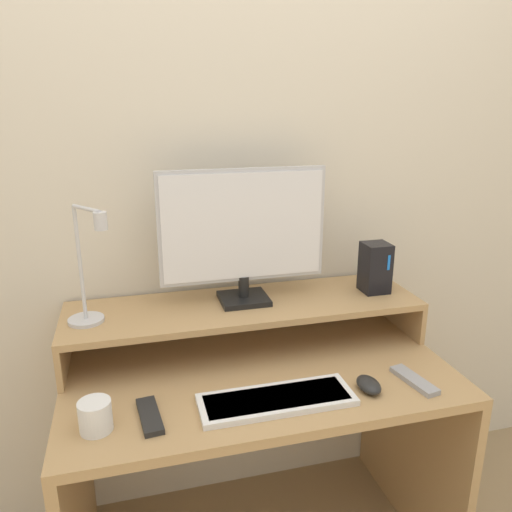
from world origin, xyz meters
name	(u,v)px	position (x,y,z in m)	size (l,w,h in m)	color
wall_back	(231,186)	(0.00, 0.72, 1.25)	(6.00, 0.05, 2.50)	beige
desk	(258,425)	(0.00, 0.34, 0.52)	(1.20, 0.68, 0.73)	tan
monitor_shelf	(245,309)	(0.00, 0.51, 0.86)	(1.20, 0.34, 0.15)	tan
monitor	(244,232)	(0.00, 0.53, 1.13)	(0.56, 0.15, 0.45)	black
desk_lamp	(88,281)	(-0.49, 0.47, 1.03)	(0.15, 0.18, 0.37)	silver
router_dock	(375,268)	(0.48, 0.51, 0.97)	(0.09, 0.10, 0.18)	black
keyboard	(276,400)	(0.00, 0.14, 0.74)	(0.44, 0.15, 0.02)	white
mouse	(369,385)	(0.28, 0.14, 0.75)	(0.06, 0.10, 0.04)	black
remote_control	(150,416)	(-0.35, 0.16, 0.74)	(0.07, 0.17, 0.02)	black
remote_secondary	(414,380)	(0.43, 0.14, 0.74)	(0.08, 0.17, 0.02)	#99999E
mug	(95,416)	(-0.48, 0.15, 0.77)	(0.08, 0.08, 0.08)	white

